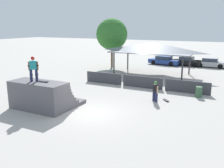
% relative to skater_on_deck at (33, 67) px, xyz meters
% --- Properties ---
extents(ground_plane, '(160.00, 160.00, 0.00)m').
position_rel_skater_on_deck_xyz_m(ground_plane, '(3.76, 0.95, -2.89)').
color(ground_plane, '#ADA8A0').
extents(quarter_pipe_ramp, '(4.02, 3.57, 1.92)m').
position_rel_skater_on_deck_xyz_m(quarter_pipe_ramp, '(0.29, 0.37, -2.06)').
color(quarter_pipe_ramp, '#565459').
rests_on(quarter_pipe_ramp, ground).
extents(skater_on_deck, '(0.68, 0.53, 1.68)m').
position_rel_skater_on_deck_xyz_m(skater_on_deck, '(0.00, 0.00, 0.00)').
color(skater_on_deck, '#1E2347').
rests_on(skater_on_deck, quarter_pipe_ramp).
extents(skateboard_on_deck, '(0.81, 0.23, 0.09)m').
position_rel_skater_on_deck_xyz_m(skateboard_on_deck, '(0.69, 0.12, -0.91)').
color(skateboard_on_deck, blue).
rests_on(skateboard_on_deck, quarter_pipe_ramp).
extents(bystander_walking, '(0.55, 0.46, 1.57)m').
position_rel_skater_on_deck_xyz_m(bystander_walking, '(6.77, 5.28, -1.96)').
color(bystander_walking, '#1E2347').
rests_on(bystander_walking, ground).
extents(skateboard_on_ground, '(0.64, 0.71, 0.09)m').
position_rel_skater_on_deck_xyz_m(skateboard_on_ground, '(7.47, 5.84, -2.83)').
color(skateboard_on_ground, blue).
rests_on(skateboard_on_ground, ground).
extents(barrier_fence, '(11.85, 0.12, 1.05)m').
position_rel_skater_on_deck_xyz_m(barrier_fence, '(4.41, 8.91, -2.36)').
color(barrier_fence, '#3D3D42').
rests_on(barrier_fence, ground).
extents(pavilion_shelter, '(9.13, 4.71, 3.72)m').
position_rel_skater_on_deck_xyz_m(pavilion_shelter, '(3.16, 15.33, 0.24)').
color(pavilion_shelter, '#2D2D33').
rests_on(pavilion_shelter, ground).
extents(tree_beside_pavilion, '(4.15, 4.15, 6.49)m').
position_rel_skater_on_deck_xyz_m(tree_beside_pavilion, '(-3.29, 17.82, 1.53)').
color(tree_beside_pavilion, brown).
rests_on(tree_beside_pavilion, ground).
extents(trash_bin, '(0.52, 0.52, 0.85)m').
position_rel_skater_on_deck_xyz_m(trash_bin, '(9.48, 8.03, -2.46)').
color(trash_bin, '#385B3D').
rests_on(trash_bin, ground).
extents(parked_car_blue, '(4.68, 2.40, 1.27)m').
position_rel_skater_on_deck_xyz_m(parked_car_blue, '(2.45, 23.33, -2.28)').
color(parked_car_blue, navy).
rests_on(parked_car_blue, ground).
extents(parked_car_black, '(4.07, 1.93, 1.27)m').
position_rel_skater_on_deck_xyz_m(parked_car_black, '(5.57, 23.85, -2.28)').
color(parked_car_black, black).
rests_on(parked_car_black, ground).
extents(parked_car_silver, '(4.16, 1.66, 1.27)m').
position_rel_skater_on_deck_xyz_m(parked_car_silver, '(8.69, 23.90, -2.28)').
color(parked_car_silver, '#A8AAAF').
rests_on(parked_car_silver, ground).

